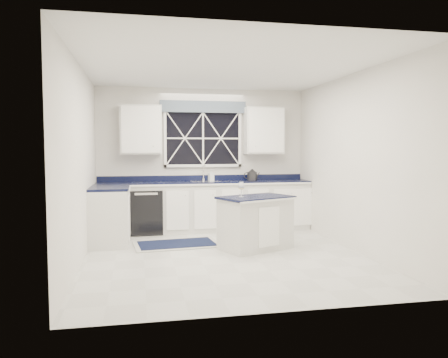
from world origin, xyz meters
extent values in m
plane|color=beige|center=(0.00, 0.00, 0.00)|extent=(4.50, 4.50, 0.00)
cube|color=silver|center=(0.00, 2.25, 1.35)|extent=(4.00, 0.10, 2.70)
cube|color=silver|center=(0.00, 1.95, 0.45)|extent=(3.98, 0.60, 0.90)
cube|color=silver|center=(-1.70, 1.15, 0.45)|extent=(0.60, 1.00, 0.90)
cube|color=black|center=(0.00, 1.95, 0.92)|extent=(3.98, 0.64, 0.04)
cube|color=black|center=(-1.10, 1.95, 0.41)|extent=(0.60, 0.58, 0.82)
cube|color=black|center=(0.00, 2.22, 1.75)|extent=(1.40, 0.02, 1.00)
cube|color=slate|center=(0.00, 2.16, 2.35)|extent=(1.65, 0.04, 0.22)
cube|color=silver|center=(-1.18, 2.08, 1.90)|extent=(0.75, 0.34, 0.90)
cube|color=silver|center=(1.18, 2.08, 1.90)|extent=(0.75, 0.34, 0.90)
cylinder|color=silver|center=(0.00, 2.17, 0.96)|extent=(0.05, 0.05, 0.04)
cylinder|color=silver|center=(0.00, 2.17, 1.10)|extent=(0.02, 0.02, 0.28)
cylinder|color=silver|center=(0.00, 2.08, 1.23)|extent=(0.02, 0.18, 0.02)
cube|color=silver|center=(0.55, 0.35, 0.39)|extent=(1.20, 0.98, 0.79)
cube|color=black|center=(0.55, 0.35, 0.80)|extent=(1.27, 1.05, 0.03)
cube|color=#A9AAA5|center=(-0.63, 0.87, 0.01)|extent=(1.44, 0.96, 0.01)
cube|color=black|center=(-0.63, 0.87, 0.02)|extent=(1.27, 0.80, 0.01)
cylinder|color=#29292B|center=(0.94, 2.08, 1.02)|extent=(0.20, 0.20, 0.16)
cone|color=#29292B|center=(0.94, 2.08, 1.13)|extent=(0.17, 0.17, 0.07)
torus|color=#29292B|center=(0.84, 2.08, 1.03)|extent=(0.13, 0.03, 0.13)
cylinder|color=#29292B|center=(1.06, 2.07, 1.04)|extent=(0.08, 0.02, 0.10)
cylinder|color=silver|center=(0.31, 0.31, 0.82)|extent=(0.08, 0.08, 0.01)
cylinder|color=silver|center=(0.31, 0.31, 0.89)|extent=(0.01, 0.01, 0.12)
ellipsoid|color=silver|center=(0.31, 0.31, 0.99)|extent=(0.10, 0.10, 0.12)
cylinder|color=#E5CC79|center=(0.31, 0.31, 0.97)|extent=(0.08, 0.08, 0.05)
imported|color=silver|center=(0.15, 2.17, 1.04)|extent=(0.12, 0.12, 0.21)
camera|label=1|loc=(-1.23, -6.13, 1.57)|focal=35.00mm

